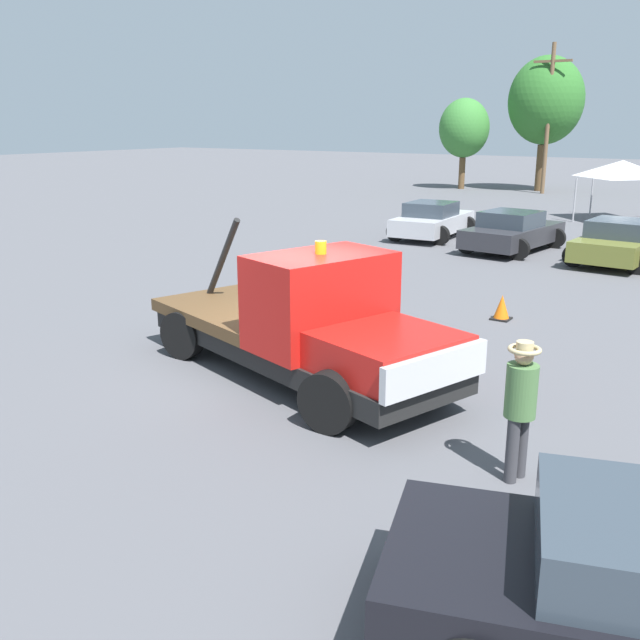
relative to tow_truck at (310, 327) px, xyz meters
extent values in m
plane|color=#545459|center=(-0.37, 0.12, -0.94)|extent=(160.00, 160.00, 0.00)
cube|color=black|center=(-0.37, 0.12, -0.41)|extent=(6.50, 3.77, 0.35)
cube|color=red|center=(1.75, -0.55, 0.04)|extent=(2.22, 2.32, 0.55)
cube|color=silver|center=(2.63, -0.83, 0.01)|extent=(0.72, 1.94, 0.50)
cube|color=red|center=(0.28, -0.09, 0.51)|extent=(1.97, 2.53, 1.49)
cube|color=brown|center=(-1.85, 0.58, -0.13)|extent=(3.62, 3.05, 0.22)
cylinder|color=black|center=(-2.52, 0.79, 0.76)|extent=(1.17, 0.47, 1.63)
cylinder|color=orange|center=(0.28, -0.09, 1.35)|extent=(0.18, 0.18, 0.20)
cylinder|color=black|center=(1.99, 0.48, -0.50)|extent=(0.88, 0.26, 0.88)
cylinder|color=black|center=(1.35, -1.53, -0.50)|extent=(0.88, 0.26, 0.88)
cylinder|color=black|center=(-1.97, 1.73, -0.50)|extent=(0.88, 0.26, 0.88)
cylinder|color=black|center=(-2.61, -0.29, -0.50)|extent=(0.88, 0.26, 0.88)
cylinder|color=black|center=(4.35, -3.39, -0.60)|extent=(0.68, 0.22, 0.68)
cylinder|color=#38383D|center=(4.00, -1.33, -0.53)|extent=(0.15, 0.15, 0.82)
cylinder|color=#38383D|center=(3.96, -1.53, -0.53)|extent=(0.15, 0.15, 0.82)
cylinder|color=#4C7542|center=(3.98, -1.43, 0.20)|extent=(0.37, 0.37, 0.65)
sphere|color=tan|center=(3.98, -1.43, 0.63)|extent=(0.22, 0.22, 0.22)
torus|color=tan|center=(3.98, -1.43, 0.71)|extent=(0.39, 0.39, 0.06)
cylinder|color=tan|center=(3.98, -1.43, 0.75)|extent=(0.20, 0.20, 0.10)
cube|color=#B7B7BC|center=(-4.76, 15.13, -0.40)|extent=(2.03, 4.33, 0.60)
cube|color=#333D47|center=(-4.75, 14.92, 0.15)|extent=(1.67, 1.87, 0.50)
cylinder|color=black|center=(-5.69, 16.52, -0.60)|extent=(0.68, 0.22, 0.68)
cylinder|color=black|center=(-4.00, 16.62, -0.60)|extent=(0.68, 0.22, 0.68)
cylinder|color=black|center=(-5.52, 13.64, -0.60)|extent=(0.68, 0.22, 0.68)
cylinder|color=black|center=(-3.83, 13.74, -0.60)|extent=(0.68, 0.22, 0.68)
cube|color=#2D2D33|center=(-1.34, 14.04, -0.40)|extent=(2.35, 4.41, 0.60)
cube|color=#333D47|center=(-1.37, 13.83, 0.15)|extent=(1.85, 1.95, 0.50)
cylinder|color=black|center=(-2.06, 15.57, -0.60)|extent=(0.68, 0.22, 0.68)
cylinder|color=black|center=(-0.29, 15.36, -0.60)|extent=(0.68, 0.22, 0.68)
cylinder|color=black|center=(-2.39, 12.71, -0.60)|extent=(0.68, 0.22, 0.68)
cylinder|color=black|center=(-0.62, 12.51, -0.60)|extent=(0.68, 0.22, 0.68)
cube|color=olive|center=(2.11, 13.78, -0.40)|extent=(2.18, 4.45, 0.60)
cube|color=#333D47|center=(2.10, 13.56, 0.15)|extent=(1.79, 1.93, 0.50)
cylinder|color=black|center=(1.31, 15.31, -0.60)|extent=(0.68, 0.22, 0.68)
cylinder|color=black|center=(1.11, 12.37, -0.60)|extent=(0.68, 0.22, 0.68)
cylinder|color=black|center=(2.91, 12.25, -0.60)|extent=(0.68, 0.22, 0.68)
cylinder|color=#9E9EA3|center=(-1.52, 22.46, -0.01)|extent=(0.07, 0.07, 1.86)
cylinder|color=#9E9EA3|center=(-1.52, 25.45, -0.01)|extent=(0.07, 0.07, 1.86)
pyramid|color=white|center=(-0.03, 23.95, 1.28)|extent=(2.99, 2.99, 0.72)
cylinder|color=brown|center=(-11.69, 34.53, 0.04)|extent=(0.39, 0.39, 1.96)
ellipsoid|color=#387A33|center=(-11.69, 34.53, 2.85)|extent=(3.14, 3.14, 3.65)
cylinder|color=brown|center=(-7.09, 35.91, 0.46)|extent=(0.56, 0.56, 2.81)
ellipsoid|color=#2D6B28|center=(-7.09, 35.91, 4.47)|extent=(4.49, 4.49, 5.21)
cube|color=black|center=(1.35, 5.48, -0.92)|extent=(0.40, 0.40, 0.04)
cone|color=orange|center=(1.35, 5.48, -0.67)|extent=(0.36, 0.36, 0.55)
cylinder|color=brown|center=(-6.38, 34.26, 3.33)|extent=(0.24, 0.24, 8.55)
cube|color=brown|center=(-6.38, 34.26, 6.58)|extent=(2.20, 0.14, 0.14)
camera|label=1|loc=(6.31, -9.25, 3.25)|focal=40.00mm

